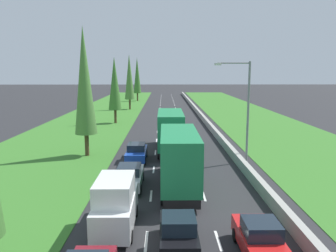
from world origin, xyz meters
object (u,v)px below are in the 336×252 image
object	(u,v)px
black_hatchback_centre_lane	(178,232)
white_van_left_lane	(116,204)
green_box_truck_centre_lane	(179,158)
poplar_tree_third	(115,84)
poplar_tree_fourth	(129,77)
green_box_truck_centre_lane_fourth	(170,131)
blue_sedan_left_lane	(137,152)
street_light_mast	(244,104)
poplar_tree_second	(84,81)
silver_sedan_left_lane	(130,176)
poplar_tree_fifth	(137,76)
red_hatchback_right_lane	(259,238)

from	to	relation	value
black_hatchback_centre_lane	white_van_left_lane	xyz separation A→B (m)	(-3.15, 2.02, 0.56)
green_box_truck_centre_lane	poplar_tree_third	xyz separation A→B (m)	(-8.67, 30.06, 4.05)
poplar_tree_fourth	poplar_tree_third	bearing A→B (deg)	-91.00
green_box_truck_centre_lane_fourth	blue_sedan_left_lane	distance (m)	4.95
street_light_mast	blue_sedan_left_lane	bearing A→B (deg)	177.20
black_hatchback_centre_lane	poplar_tree_second	bearing A→B (deg)	114.89
green_box_truck_centre_lane_fourth	poplar_tree_second	distance (m)	9.70
black_hatchback_centre_lane	silver_sedan_left_lane	world-z (taller)	black_hatchback_centre_lane
black_hatchback_centre_lane	poplar_tree_fifth	world-z (taller)	poplar_tree_fifth
green_box_truck_centre_lane	poplar_tree_fourth	distance (m)	50.48
silver_sedan_left_lane	poplar_tree_third	xyz separation A→B (m)	(-5.21, 29.82, 5.43)
poplar_tree_third	blue_sedan_left_lane	bearing A→B (deg)	-77.23
silver_sedan_left_lane	street_light_mast	xyz separation A→B (m)	(9.59, 6.68, 4.42)
black_hatchback_centre_lane	red_hatchback_right_lane	xyz separation A→B (m)	(3.56, -0.57, 0.00)
red_hatchback_right_lane	poplar_tree_fifth	xyz separation A→B (m)	(-11.49, 79.07, 6.15)
white_van_left_lane	poplar_tree_fourth	world-z (taller)	poplar_tree_fourth
poplar_tree_second	street_light_mast	size ratio (longest dim) A/B	1.37
poplar_tree_second	street_light_mast	distance (m)	14.95
black_hatchback_centre_lane	poplar_tree_third	world-z (taller)	poplar_tree_third
black_hatchback_centre_lane	green_box_truck_centre_lane_fourth	distance (m)	19.23
red_hatchback_right_lane	poplar_tree_third	size ratio (longest dim) A/B	0.38
white_van_left_lane	poplar_tree_second	distance (m)	17.30
red_hatchback_right_lane	white_van_left_lane	world-z (taller)	white_van_left_lane
poplar_tree_second	poplar_tree_third	world-z (taller)	poplar_tree_second
green_box_truck_centre_lane	green_box_truck_centre_lane_fourth	bearing A→B (deg)	91.93
silver_sedan_left_lane	green_box_truck_centre_lane_fourth	bearing A→B (deg)	73.91
poplar_tree_fifth	green_box_truck_centre_lane	bearing A→B (deg)	-83.28
poplar_tree_second	silver_sedan_left_lane	bearing A→B (deg)	-60.89
poplar_tree_third	poplar_tree_fourth	size ratio (longest dim) A/B	0.88
green_box_truck_centre_lane	blue_sedan_left_lane	bearing A→B (deg)	115.54
red_hatchback_right_lane	poplar_tree_fifth	distance (m)	80.13
poplar_tree_third	poplar_tree_fifth	bearing A→B (deg)	89.44
green_box_truck_centre_lane	silver_sedan_left_lane	xyz separation A→B (m)	(-3.46, 0.23, -1.37)
red_hatchback_right_lane	blue_sedan_left_lane	xyz separation A→B (m)	(-6.73, 16.20, -0.02)
black_hatchback_centre_lane	silver_sedan_left_lane	size ratio (longest dim) A/B	0.87
poplar_tree_fourth	street_light_mast	bearing A→B (deg)	-71.27
red_hatchback_right_lane	green_box_truck_centre_lane	distance (m)	9.48
green_box_truck_centre_lane	poplar_tree_fifth	world-z (taller)	poplar_tree_fifth
green_box_truck_centre_lane_fourth	poplar_tree_third	world-z (taller)	poplar_tree_third
poplar_tree_second	poplar_tree_third	xyz separation A→B (m)	(-0.18, 20.78, -0.99)
poplar_tree_third	white_van_left_lane	bearing A→B (deg)	-81.91
red_hatchback_right_lane	street_light_mast	distance (m)	16.59
green_box_truck_centre_lane	green_box_truck_centre_lane_fourth	distance (m)	10.94
blue_sedan_left_lane	poplar_tree_fourth	xyz separation A→B (m)	(-4.80, 42.18, 6.11)
black_hatchback_centre_lane	green_box_truck_centre_lane_fourth	bearing A→B (deg)	90.03
green_box_truck_centre_lane_fourth	poplar_tree_second	world-z (taller)	poplar_tree_second
green_box_truck_centre_lane	white_van_left_lane	xyz separation A→B (m)	(-3.51, -6.23, -0.78)
black_hatchback_centre_lane	street_light_mast	bearing A→B (deg)	66.82
green_box_truck_centre_lane_fourth	poplar_tree_fifth	bearing A→B (deg)	97.60
black_hatchback_centre_lane	street_light_mast	distance (m)	17.07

